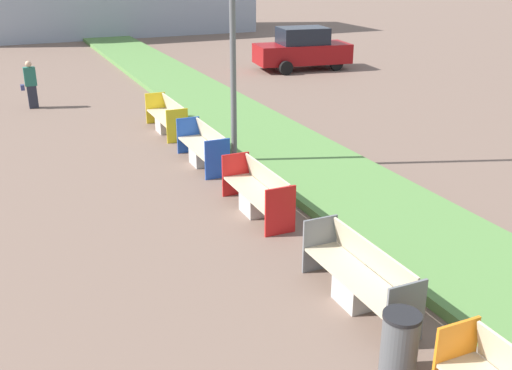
{
  "coord_description": "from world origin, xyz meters",
  "views": [
    {
      "loc": [
        -3.65,
        0.78,
        4.93
      ],
      "look_at": [
        0.9,
        10.94,
        0.6
      ],
      "focal_mm": 42.0,
      "sensor_mm": 36.0,
      "label": 1
    }
  ],
  "objects_px": {
    "bench_blue_frame": "(204,150)",
    "bench_grey_frame": "(360,281)",
    "bench_yellow_frame": "(167,119)",
    "pedestrian_walking": "(31,85)",
    "parked_car_distant": "(302,49)",
    "bench_red_frame": "(258,196)",
    "litter_bin": "(399,345)"
  },
  "relations": [
    {
      "from": "bench_grey_frame",
      "to": "parked_car_distant",
      "type": "distance_m",
      "value": 19.41
    },
    {
      "from": "bench_grey_frame",
      "to": "litter_bin",
      "type": "relative_size",
      "value": 2.61
    },
    {
      "from": "bench_grey_frame",
      "to": "litter_bin",
      "type": "height_order",
      "value": "bench_grey_frame"
    },
    {
      "from": "litter_bin",
      "to": "parked_car_distant",
      "type": "xyz_separation_m",
      "value": [
        8.9,
        19.09,
        0.47
      ]
    },
    {
      "from": "litter_bin",
      "to": "bench_red_frame",
      "type": "bearing_deg",
      "value": 84.77
    },
    {
      "from": "bench_red_frame",
      "to": "bench_yellow_frame",
      "type": "bearing_deg",
      "value": 89.99
    },
    {
      "from": "bench_blue_frame",
      "to": "bench_grey_frame",
      "type": "bearing_deg",
      "value": -89.99
    },
    {
      "from": "parked_car_distant",
      "to": "litter_bin",
      "type": "bearing_deg",
      "value": -107.36
    },
    {
      "from": "bench_yellow_frame",
      "to": "parked_car_distant",
      "type": "height_order",
      "value": "parked_car_distant"
    },
    {
      "from": "bench_yellow_frame",
      "to": "litter_bin",
      "type": "xyz_separation_m",
      "value": [
        -0.48,
        -11.74,
        0.07
      ]
    },
    {
      "from": "bench_grey_frame",
      "to": "bench_red_frame",
      "type": "distance_m",
      "value": 3.68
    },
    {
      "from": "bench_grey_frame",
      "to": "litter_bin",
      "type": "bearing_deg",
      "value": -106.79
    },
    {
      "from": "bench_grey_frame",
      "to": "bench_yellow_frame",
      "type": "distance_m",
      "value": 10.14
    },
    {
      "from": "bench_blue_frame",
      "to": "pedestrian_walking",
      "type": "bearing_deg",
      "value": 113.06
    },
    {
      "from": "bench_yellow_frame",
      "to": "pedestrian_walking",
      "type": "height_order",
      "value": "pedestrian_walking"
    },
    {
      "from": "bench_red_frame",
      "to": "bench_yellow_frame",
      "type": "distance_m",
      "value": 6.46
    },
    {
      "from": "bench_yellow_frame",
      "to": "pedestrian_walking",
      "type": "relative_size",
      "value": 1.44
    },
    {
      "from": "bench_blue_frame",
      "to": "bench_red_frame",
      "type": "bearing_deg",
      "value": -90.0
    },
    {
      "from": "bench_blue_frame",
      "to": "bench_yellow_frame",
      "type": "relative_size",
      "value": 0.96
    },
    {
      "from": "bench_grey_frame",
      "to": "pedestrian_walking",
      "type": "xyz_separation_m",
      "value": [
        -3.35,
        14.83,
        0.43
      ]
    },
    {
      "from": "bench_red_frame",
      "to": "litter_bin",
      "type": "bearing_deg",
      "value": -95.23
    },
    {
      "from": "litter_bin",
      "to": "pedestrian_walking",
      "type": "relative_size",
      "value": 0.55
    },
    {
      "from": "bench_yellow_frame",
      "to": "parked_car_distant",
      "type": "xyz_separation_m",
      "value": [
        8.41,
        7.35,
        0.54
      ]
    },
    {
      "from": "bench_red_frame",
      "to": "parked_car_distant",
      "type": "bearing_deg",
      "value": 58.64
    },
    {
      "from": "litter_bin",
      "to": "parked_car_distant",
      "type": "relative_size",
      "value": 0.2
    },
    {
      "from": "bench_grey_frame",
      "to": "bench_yellow_frame",
      "type": "bearing_deg",
      "value": 90.0
    },
    {
      "from": "pedestrian_walking",
      "to": "bench_yellow_frame",
      "type": "bearing_deg",
      "value": -54.44
    },
    {
      "from": "bench_yellow_frame",
      "to": "parked_car_distant",
      "type": "distance_m",
      "value": 11.18
    },
    {
      "from": "bench_red_frame",
      "to": "pedestrian_walking",
      "type": "height_order",
      "value": "pedestrian_walking"
    },
    {
      "from": "litter_bin",
      "to": "pedestrian_walking",
      "type": "height_order",
      "value": "pedestrian_walking"
    },
    {
      "from": "bench_yellow_frame",
      "to": "parked_car_distant",
      "type": "bearing_deg",
      "value": 41.14
    },
    {
      "from": "bench_grey_frame",
      "to": "pedestrian_walking",
      "type": "height_order",
      "value": "pedestrian_walking"
    }
  ]
}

